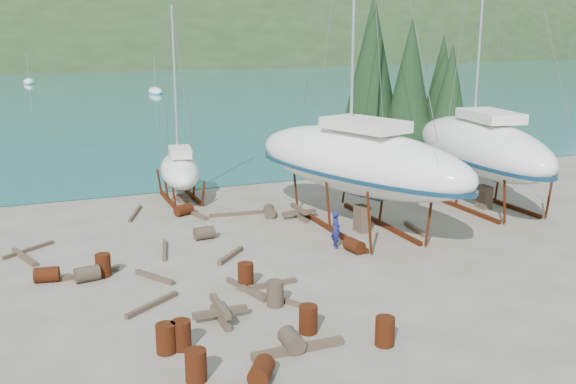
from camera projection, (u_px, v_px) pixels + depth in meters
name	position (u px, v px, depth m)	size (l,w,h in m)	color
ground	(296.00, 274.00, 24.57)	(600.00, 600.00, 0.00)	#625D4E
bay_water	(40.00, 54.00, 307.72)	(700.00, 700.00, 0.00)	#186979
far_hill	(40.00, 54.00, 312.21)	(800.00, 360.00, 110.00)	#233319
far_house_right	(151.00, 54.00, 205.70)	(6.60, 5.60, 5.60)	beige
cypress_near_right	(410.00, 89.00, 38.58)	(3.60, 3.60, 10.00)	black
cypress_mid_right	(450.00, 105.00, 37.54)	(3.06, 3.06, 8.50)	black
cypress_back_left	(372.00, 73.00, 39.62)	(4.14, 4.14, 11.50)	black
cypress_far_right	(441.00, 95.00, 40.72)	(3.24, 3.24, 9.00)	black
moored_boat_mid	(155.00, 91.00, 100.07)	(2.00, 5.00, 6.05)	white
moored_boat_far	(29.00, 82.00, 120.41)	(2.00, 5.00, 6.05)	white
large_sailboat_near	(357.00, 160.00, 29.73)	(7.57, 13.52, 20.44)	white
large_sailboat_far	(480.00, 146.00, 33.79)	(5.61, 12.88, 19.69)	white
small_sailboat_shore	(180.00, 170.00, 35.20)	(2.95, 6.75, 10.44)	white
worker	(336.00, 229.00, 27.48)	(0.60, 0.39, 1.64)	navy
drum_0	(181.00, 335.00, 18.62)	(0.58, 0.58, 0.88)	#54260E
drum_1	(292.00, 340.00, 18.62)	(0.58, 0.58, 0.88)	#2D2823
drum_2	(47.00, 275.00, 23.73)	(0.58, 0.58, 0.88)	#54260E
drum_3	(308.00, 319.00, 19.65)	(0.58, 0.58, 0.88)	#54260E
drum_4	(184.00, 210.00, 32.55)	(0.58, 0.58, 0.88)	#54260E
drum_5	(275.00, 294.00, 21.60)	(0.58, 0.58, 0.88)	#2D2823
drum_6	(354.00, 246.00, 26.99)	(0.58, 0.58, 0.88)	#54260E
drum_7	(385.00, 331.00, 18.85)	(0.58, 0.58, 0.88)	#54260E
drum_8	(103.00, 265.00, 24.27)	(0.58, 0.58, 0.88)	#54260E
drum_9	(204.00, 233.00, 28.73)	(0.58, 0.58, 0.88)	#2D2823
drum_10	(196.00, 366.00, 16.90)	(0.58, 0.58, 0.88)	#54260E
drum_11	(269.00, 211.00, 32.26)	(0.58, 0.58, 0.88)	#2D2823
drum_12	(261.00, 371.00, 16.91)	(0.58, 0.58, 0.88)	#54260E
drum_13	(166.00, 338.00, 18.41)	(0.58, 0.58, 0.88)	#54260E
drum_14	(246.00, 275.00, 23.31)	(0.58, 0.58, 0.88)	#54260E
drum_15	(87.00, 274.00, 23.80)	(0.58, 0.58, 0.88)	#2D2823
timber_0	(135.00, 213.00, 32.71)	(0.14, 2.83, 0.14)	brown
timber_1	(415.00, 229.00, 30.00)	(0.19, 2.11, 0.19)	brown
timber_2	(24.00, 257.00, 26.20)	(0.19, 2.40, 0.19)	brown
timber_3	(272.00, 297.00, 22.24)	(0.15, 3.06, 0.15)	brown
timber_4	(155.00, 277.00, 24.04)	(0.17, 1.98, 0.17)	brown
timber_5	(246.00, 289.00, 22.91)	(0.16, 2.43, 0.16)	brown
timber_6	(197.00, 215.00, 32.38)	(0.19, 1.83, 0.19)	brown
timber_7	(273.00, 284.00, 23.36)	(0.17, 1.88, 0.17)	brown
timber_8	(231.00, 256.00, 26.37)	(0.19, 2.03, 0.19)	brown
timber_10	(240.00, 214.00, 32.61)	(0.16, 3.17, 0.16)	brown
timber_11	(164.00, 250.00, 27.10)	(0.15, 2.52, 0.15)	brown
timber_12	(152.00, 305.00, 21.58)	(0.17, 2.36, 0.17)	brown
timber_15	(29.00, 250.00, 27.14)	(0.15, 2.51, 0.15)	brown
timber_16	(298.00, 349.00, 18.49)	(0.23, 2.83, 0.23)	brown
timber_17	(91.00, 274.00, 24.40)	(0.16, 2.28, 0.16)	brown
timber_pile_fore	(220.00, 312.00, 20.50)	(1.80, 1.80, 0.60)	brown
timber_pile_aft	(299.00, 213.00, 31.98)	(1.80, 1.80, 0.60)	brown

